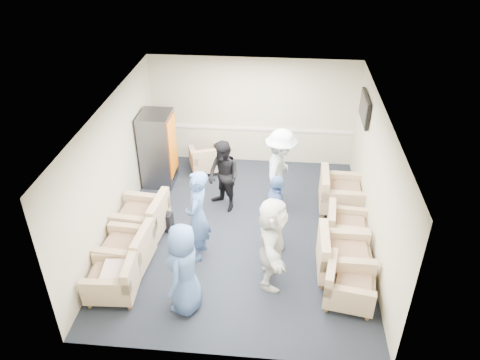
# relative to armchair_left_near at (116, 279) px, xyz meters

# --- Properties ---
(floor) EXTENTS (6.00, 6.00, 0.00)m
(floor) POSITION_rel_armchair_left_near_xyz_m (1.97, 1.91, -0.33)
(floor) COLOR black
(floor) RESTS_ON ground
(ceiling) EXTENTS (6.00, 6.00, 0.00)m
(ceiling) POSITION_rel_armchair_left_near_xyz_m (1.97, 1.91, 2.37)
(ceiling) COLOR silver
(ceiling) RESTS_ON back_wall
(back_wall) EXTENTS (5.00, 0.02, 2.70)m
(back_wall) POSITION_rel_armchair_left_near_xyz_m (1.97, 4.91, 1.02)
(back_wall) COLOR beige
(back_wall) RESTS_ON floor
(front_wall) EXTENTS (5.00, 0.02, 2.70)m
(front_wall) POSITION_rel_armchair_left_near_xyz_m (1.97, -1.09, 1.02)
(front_wall) COLOR beige
(front_wall) RESTS_ON floor
(left_wall) EXTENTS (0.02, 6.00, 2.70)m
(left_wall) POSITION_rel_armchair_left_near_xyz_m (-0.53, 1.91, 1.02)
(left_wall) COLOR beige
(left_wall) RESTS_ON floor
(right_wall) EXTENTS (0.02, 6.00, 2.70)m
(right_wall) POSITION_rel_armchair_left_near_xyz_m (4.47, 1.91, 1.02)
(right_wall) COLOR beige
(right_wall) RESTS_ON floor
(chair_rail) EXTENTS (4.98, 0.04, 0.06)m
(chair_rail) POSITION_rel_armchair_left_near_xyz_m (1.97, 4.89, 0.57)
(chair_rail) COLOR silver
(chair_rail) RESTS_ON back_wall
(tv) EXTENTS (0.10, 1.00, 0.58)m
(tv) POSITION_rel_armchair_left_near_xyz_m (4.41, 3.71, 1.71)
(tv) COLOR black
(tv) RESTS_ON right_wall
(armchair_left_near) EXTENTS (0.87, 0.87, 0.67)m
(armchair_left_near) POSITION_rel_armchair_left_near_xyz_m (0.00, 0.00, 0.00)
(armchair_left_near) COLOR tan
(armchair_left_near) RESTS_ON floor
(armchair_left_mid) EXTENTS (0.95, 0.95, 0.71)m
(armchair_left_mid) POSITION_rel_armchair_left_near_xyz_m (0.01, 0.72, 0.02)
(armchair_left_mid) COLOR tan
(armchair_left_mid) RESTS_ON floor
(armchair_left_far) EXTENTS (1.03, 1.03, 0.75)m
(armchair_left_far) POSITION_rel_armchair_left_near_xyz_m (0.04, 1.67, 0.04)
(armchair_left_far) COLOR tan
(armchair_left_far) RESTS_ON floor
(armchair_right_near) EXTENTS (0.94, 0.94, 0.65)m
(armchair_right_near) POSITION_rel_armchair_left_near_xyz_m (3.89, 0.21, -0.01)
(armchair_right_near) COLOR tan
(armchair_right_near) RESTS_ON floor
(armchair_right_midnear) EXTENTS (0.95, 0.95, 0.76)m
(armchair_right_midnear) POSITION_rel_armchair_left_near_xyz_m (3.85, 0.84, 0.05)
(armchair_right_midnear) COLOR tan
(armchair_right_midnear) RESTS_ON floor
(armchair_right_midfar) EXTENTS (0.85, 0.85, 0.62)m
(armchair_right_midfar) POSITION_rel_armchair_left_near_xyz_m (4.01, 1.83, -0.02)
(armchair_right_midfar) COLOR tan
(armchair_right_midfar) RESTS_ON floor
(armchair_right_far) EXTENTS (0.96, 0.96, 0.75)m
(armchair_right_far) POSITION_rel_armchair_left_near_xyz_m (3.99, 2.93, 0.04)
(armchair_right_far) COLOR tan
(armchair_right_far) RESTS_ON floor
(armchair_corner) EXTENTS (0.97, 0.97, 0.61)m
(armchair_corner) POSITION_rel_armchair_left_near_xyz_m (0.90, 4.26, -0.03)
(armchair_corner) COLOR tan
(armchair_corner) RESTS_ON floor
(vending_machine) EXTENTS (0.71, 0.83, 1.75)m
(vending_machine) POSITION_rel_armchair_left_near_xyz_m (-0.12, 3.69, 0.54)
(vending_machine) COLOR #504F57
(vending_machine) RESTS_ON floor
(backpack) EXTENTS (0.32, 0.25, 0.49)m
(backpack) POSITION_rel_armchair_left_near_xyz_m (0.42, 1.84, -0.08)
(backpack) COLOR black
(backpack) RESTS_ON floor
(pillow) EXTENTS (0.41, 0.52, 0.14)m
(pillow) POSITION_rel_armchair_left_near_xyz_m (-0.01, -0.00, 0.18)
(pillow) COLOR beige
(pillow) RESTS_ON armchair_left_near
(person_front_left) EXTENTS (0.69, 0.91, 1.66)m
(person_front_left) POSITION_rel_armchair_left_near_xyz_m (1.24, -0.17, 0.50)
(person_front_left) COLOR #3F5D97
(person_front_left) RESTS_ON floor
(person_mid_left) EXTENTS (0.48, 0.70, 1.84)m
(person_mid_left) POSITION_rel_armchair_left_near_xyz_m (1.24, 1.13, 0.59)
(person_mid_left) COLOR #3F5D97
(person_mid_left) RESTS_ON floor
(person_back_left) EXTENTS (0.98, 0.97, 1.60)m
(person_back_left) POSITION_rel_armchair_left_near_xyz_m (1.52, 2.74, 0.47)
(person_back_left) COLOR black
(person_back_left) RESTS_ON floor
(person_back_right) EXTENTS (0.87, 1.30, 1.88)m
(person_back_right) POSITION_rel_armchair_left_near_xyz_m (2.70, 2.84, 0.61)
(person_back_right) COLOR silver
(person_back_right) RESTS_ON floor
(person_mid_right) EXTENTS (0.53, 0.99, 1.61)m
(person_mid_right) POSITION_rel_armchair_left_near_xyz_m (2.65, 1.51, 0.47)
(person_mid_right) COLOR #3F5D97
(person_mid_right) RESTS_ON floor
(person_front_right) EXTENTS (0.55, 1.62, 1.73)m
(person_front_right) POSITION_rel_armchair_left_near_xyz_m (2.62, 0.57, 0.53)
(person_front_right) COLOR silver
(person_front_right) RESTS_ON floor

